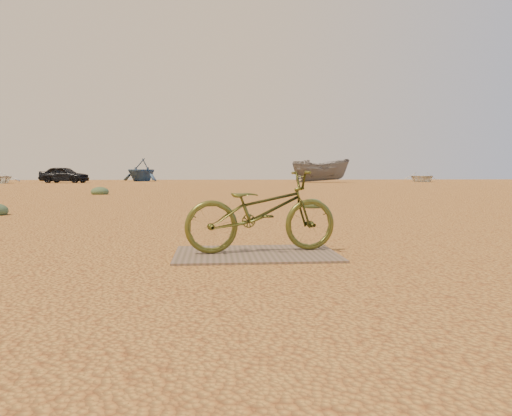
{
  "coord_description": "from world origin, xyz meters",
  "views": [
    {
      "loc": [
        -0.43,
        -5.56,
        0.84
      ],
      "look_at": [
        0.01,
        -0.47,
        0.49
      ],
      "focal_mm": 35.0,
      "sensor_mm": 36.0,
      "label": 1
    }
  ],
  "objects": [
    {
      "name": "car",
      "position": [
        -13.39,
        39.52,
        0.72
      ],
      "size": [
        4.49,
        2.62,
        1.44
      ],
      "primitive_type": "imported",
      "rotation": [
        0.0,
        0.0,
        1.34
      ],
      "color": "black",
      "rests_on": "ground"
    },
    {
      "name": "boat_far_left",
      "position": [
        -7.84,
        47.75,
        1.21
      ],
      "size": [
        5.65,
        5.92,
        2.42
      ],
      "primitive_type": "imported",
      "rotation": [
        0.0,
        0.0,
        -0.48
      ],
      "color": "#37557B",
      "rests_on": "ground"
    },
    {
      "name": "boat_far_right",
      "position": [
        20.09,
        41.93,
        0.47
      ],
      "size": [
        4.46,
        5.3,
        0.94
      ],
      "primitive_type": "imported",
      "rotation": [
        0.0,
        0.0,
        -0.31
      ],
      "color": "silver",
      "rests_on": "ground"
    },
    {
      "name": "bicycle",
      "position": [
        0.08,
        -0.39,
        0.45
      ],
      "size": [
        1.68,
        0.82,
        0.85
      ],
      "primitive_type": "imported",
      "rotation": [
        0.0,
        0.0,
        1.73
      ],
      "color": "#4F541F",
      "rests_on": "plywood_board"
    },
    {
      "name": "kale_c",
      "position": [
        -4.91,
        14.76,
        0.0
      ],
      "size": [
        0.7,
        0.7,
        0.39
      ],
      "primitive_type": "ellipsoid",
      "color": "#577750",
      "rests_on": "ground"
    },
    {
      "name": "kale_b",
      "position": [
        2.0,
        6.45,
        0.0
      ],
      "size": [
        0.52,
        0.52,
        0.29
      ],
      "primitive_type": "ellipsoid",
      "color": "#577750",
      "rests_on": "ground"
    },
    {
      "name": "plywood_board",
      "position": [
        0.01,
        -0.47,
        0.01
      ],
      "size": [
        1.67,
        1.11,
        0.02
      ],
      "primitive_type": "cube",
      "color": "#755E4F",
      "rests_on": "ground"
    },
    {
      "name": "boat_mid_right",
      "position": [
        9.57,
        39.79,
        1.09
      ],
      "size": [
        5.88,
        2.99,
        2.17
      ],
      "primitive_type": "imported",
      "rotation": [
        0.0,
        0.0,
        1.73
      ],
      "color": "slate",
      "rests_on": "ground"
    },
    {
      "name": "ground",
      "position": [
        0.0,
        0.0,
        0.0
      ],
      "size": [
        120.0,
        120.0,
        0.0
      ],
      "primitive_type": "plane",
      "color": "gold",
      "rests_on": "ground"
    }
  ]
}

